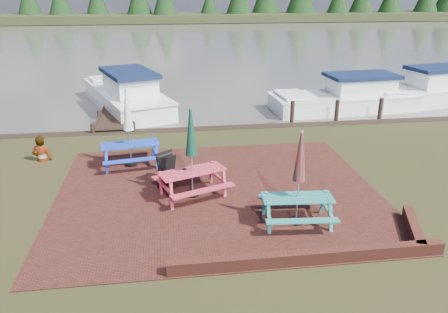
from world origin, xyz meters
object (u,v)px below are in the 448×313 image
jetty (122,103)px  picnic_table_blue (130,140)px  chalkboard (166,169)px  boat_far (426,92)px  picnic_table_red (192,167)px  boat_near (347,99)px  boat_jetty (127,96)px  person (39,136)px  picnic_table_teal (298,193)px

jetty → picnic_table_blue: bearing=-83.2°
chalkboard → boat_far: boat_far is taller
jetty → picnic_table_red: bearing=-75.0°
boat_near → boat_far: boat_far is taller
picnic_table_red → boat_jetty: (-2.52, 10.44, -0.43)m
picnic_table_blue → chalkboard: picnic_table_blue is taller
chalkboard → boat_far: (13.25, 8.44, -0.07)m
picnic_table_red → jetty: (-2.77, 10.35, -0.77)m
boat_near → person: person is taller
jetty → person: bearing=-106.2°
boat_far → boat_jetty: bearing=75.5°
boat_jetty → boat_far: boat_jetty is taller
boat_jetty → person: boat_jetty is taller
picnic_table_blue → boat_jetty: picnic_table_blue is taller
person → chalkboard: bearing=150.5°
boat_jetty → person: bearing=-127.9°
boat_near → picnic_table_blue: bearing=118.3°
jetty → boat_near: size_ratio=1.26×
chalkboard → boat_jetty: 9.75m
picnic_table_teal → jetty: bearing=118.0°
picnic_table_blue → boat_jetty: (-0.69, 7.98, -0.43)m
picnic_table_teal → person: (-7.26, 5.13, 0.04)m
boat_jetty → boat_near: size_ratio=1.10×
boat_jetty → chalkboard: bearing=-99.3°
boat_far → boat_near: bearing=87.4°
chalkboard → jetty: bearing=64.9°
picnic_table_teal → boat_jetty: picnic_table_teal is taller
picnic_table_teal → boat_far: 15.06m
boat_far → person: person is taller
jetty → person: size_ratio=5.22×
picnic_table_teal → boat_near: 11.98m
boat_near → boat_far: bearing=-86.4°
picnic_table_red → boat_jetty: bearing=82.8°
picnic_table_teal → picnic_table_red: 3.06m
person → boat_near: bearing=-156.2°
jetty → person: (-2.05, -7.07, 0.75)m
boat_jetty → boat_far: (15.07, -1.13, -0.03)m
picnic_table_red → boat_near: size_ratio=0.35×
picnic_table_teal → chalkboard: bearing=144.0°
chalkboard → boat_jetty: (-1.82, 9.58, -0.04)m
picnic_table_teal → picnic_table_red: size_ratio=0.94×
boat_far → jetty: bearing=76.0°
boat_far → picnic_table_blue: bearing=105.3°
picnic_table_red → picnic_table_blue: picnic_table_red is taller
picnic_table_red → chalkboard: (-0.70, 0.87, -0.39)m
chalkboard → person: size_ratio=0.55×
picnic_table_red → boat_jetty: size_ratio=0.32×
picnic_table_red → boat_far: (12.55, 9.31, -0.47)m
picnic_table_red → picnic_table_blue: (-1.83, 2.46, -0.00)m
chalkboard → jetty: chalkboard is taller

